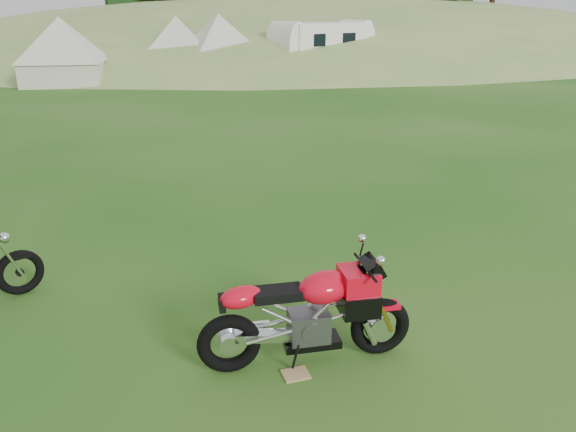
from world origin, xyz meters
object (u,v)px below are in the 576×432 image
caravan (322,48)px  sport_motorcycle (307,307)px  tent_mid (177,46)px  plywood_board (296,374)px  tent_left (63,51)px  tent_right (220,45)px

caravan → sport_motorcycle: bearing=-128.1°
sport_motorcycle → caravan: 23.93m
tent_mid → caravan: 6.93m
caravan → plywood_board: bearing=-128.3°
sport_motorcycle → plywood_board: 0.61m
plywood_board → tent_left: size_ratio=0.08×
sport_motorcycle → caravan: caravan is taller
plywood_board → tent_left: tent_left is taller
tent_left → tent_mid: 5.51m
tent_mid → caravan: size_ratio=0.60×
plywood_board → tent_left: 22.19m
tent_mid → tent_right: bearing=-11.7°
plywood_board → tent_mid: 24.35m
tent_mid → tent_right: size_ratio=0.98×
sport_motorcycle → tent_right: tent_right is taller
sport_motorcycle → tent_left: (0.79, 21.99, 0.78)m
sport_motorcycle → tent_mid: bearing=91.4°
sport_motorcycle → tent_left: size_ratio=0.61×
caravan → tent_right: bearing=150.6°
tent_mid → tent_right: (1.75, -1.01, 0.03)m
tent_left → tent_mid: size_ratio=1.01×
tent_mid → caravan: (6.29, -2.89, -0.12)m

